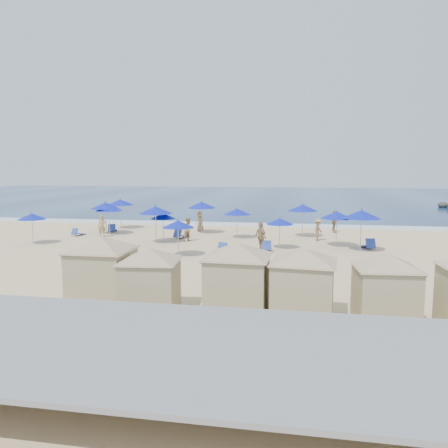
% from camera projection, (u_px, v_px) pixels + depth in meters
% --- Properties ---
extents(ground, '(160.00, 160.00, 0.00)m').
position_uv_depth(ground, '(215.00, 259.00, 25.44)').
color(ground, beige).
rests_on(ground, ground).
extents(ocean, '(160.00, 80.00, 0.06)m').
position_uv_depth(ocean, '(273.00, 197.00, 79.18)').
color(ocean, navy).
rests_on(ocean, ground).
extents(surf_line, '(160.00, 2.50, 0.08)m').
position_uv_depth(surf_line, '(247.00, 225.00, 40.58)').
color(surf_line, white).
rests_on(surf_line, ground).
extents(seawall, '(160.00, 6.10, 1.22)m').
position_uv_depth(seawall, '(122.00, 335.00, 12.16)').
color(seawall, gray).
rests_on(seawall, ground).
extents(trash_bin, '(1.05, 1.05, 0.84)m').
position_uv_depth(trash_bin, '(241.00, 278.00, 19.45)').
color(trash_bin, black).
rests_on(trash_bin, ground).
extents(cabana_0, '(4.69, 4.69, 2.94)m').
position_uv_depth(cabana_0, '(102.00, 262.00, 16.84)').
color(cabana_0, tan).
rests_on(cabana_0, ground).
extents(cabana_1, '(4.21, 4.21, 2.65)m').
position_uv_depth(cabana_1, '(150.00, 272.00, 15.86)').
color(cabana_1, tan).
rests_on(cabana_1, ground).
extents(cabana_2, '(4.64, 4.64, 2.91)m').
position_uv_depth(cabana_2, '(237.00, 269.00, 15.66)').
color(cabana_2, tan).
rests_on(cabana_2, ground).
extents(cabana_3, '(4.45, 4.45, 2.80)m').
position_uv_depth(cabana_3, '(303.00, 274.00, 15.18)').
color(cabana_3, tan).
rests_on(cabana_3, ground).
extents(cabana_4, '(4.22, 4.22, 2.66)m').
position_uv_depth(cabana_4, '(386.00, 280.00, 14.81)').
color(cabana_4, tan).
rests_on(cabana_4, ground).
extents(umbrella_0, '(2.33, 2.33, 2.65)m').
position_uv_depth(umbrella_0, '(105.00, 206.00, 34.86)').
color(umbrella_0, '#A5A8AD').
rests_on(umbrella_0, ground).
extents(umbrella_1, '(1.96, 1.96, 2.23)m').
position_uv_depth(umbrella_1, '(32.00, 216.00, 30.32)').
color(umbrella_1, '#A5A8AD').
rests_on(umbrella_1, ground).
extents(umbrella_2, '(2.16, 2.16, 2.46)m').
position_uv_depth(umbrella_2, '(109.00, 208.00, 34.58)').
color(umbrella_2, '#A5A8AD').
rests_on(umbrella_2, ground).
extents(umbrella_3, '(2.39, 2.39, 2.72)m').
position_uv_depth(umbrella_3, '(156.00, 210.00, 30.59)').
color(umbrella_3, '#A5A8AD').
rests_on(umbrella_3, ground).
extents(umbrella_4, '(2.35, 2.35, 2.67)m').
position_uv_depth(umbrella_4, '(202.00, 205.00, 35.20)').
color(umbrella_4, '#A5A8AD').
rests_on(umbrella_4, ground).
extents(umbrella_5, '(1.88, 1.88, 2.14)m').
position_uv_depth(umbrella_5, '(163.00, 216.00, 31.41)').
color(umbrella_5, '#A5A8AD').
rests_on(umbrella_5, ground).
extents(umbrella_6, '(1.98, 1.98, 2.26)m').
position_uv_depth(umbrella_6, '(178.00, 224.00, 26.07)').
color(umbrella_6, '#A5A8AD').
rests_on(umbrella_6, ground).
extents(umbrella_7, '(2.06, 2.06, 2.34)m').
position_uv_depth(umbrella_7, '(237.00, 212.00, 32.73)').
color(umbrella_7, '#A5A8AD').
rests_on(umbrella_7, ground).
extents(umbrella_8, '(1.83, 1.83, 2.09)m').
position_uv_depth(umbrella_8, '(280.00, 221.00, 28.52)').
color(umbrella_8, '#A5A8AD').
rests_on(umbrella_8, ground).
extents(umbrella_9, '(2.29, 2.29, 2.60)m').
position_uv_depth(umbrella_9, '(303.00, 208.00, 33.33)').
color(umbrella_9, '#A5A8AD').
rests_on(umbrella_9, ground).
extents(umbrella_10, '(2.18, 2.18, 2.48)m').
position_uv_depth(umbrella_10, '(337.00, 215.00, 29.22)').
color(umbrella_10, '#A5A8AD').
rests_on(umbrella_10, ground).
extents(umbrella_11, '(2.41, 2.41, 2.74)m').
position_uv_depth(umbrella_11, '(362.00, 214.00, 27.52)').
color(umbrella_11, '#A5A8AD').
rests_on(umbrella_11, ground).
extents(umbrella_12, '(2.34, 2.34, 2.67)m').
position_uv_depth(umbrella_12, '(120.00, 202.00, 38.05)').
color(umbrella_12, '#A5A8AD').
rests_on(umbrella_12, ground).
extents(beach_chair_0, '(0.82, 1.24, 0.63)m').
position_uv_depth(beach_chair_0, '(77.00, 233.00, 34.23)').
color(beach_chair_0, '#2A449A').
rests_on(beach_chair_0, ground).
extents(beach_chair_1, '(0.94, 1.42, 0.72)m').
position_uv_depth(beach_chair_1, '(112.00, 229.00, 36.21)').
color(beach_chair_1, '#2A449A').
rests_on(beach_chair_1, ground).
extents(beach_chair_2, '(1.10, 1.53, 0.77)m').
position_uv_depth(beach_chair_2, '(181.00, 235.00, 32.89)').
color(beach_chair_2, '#2A449A').
rests_on(beach_chair_2, ground).
extents(beach_chair_3, '(0.97, 1.44, 0.73)m').
position_uv_depth(beach_chair_3, '(225.00, 249.00, 27.27)').
color(beach_chair_3, '#2A449A').
rests_on(beach_chair_3, ground).
extents(beach_chair_4, '(0.78, 1.38, 0.72)m').
position_uv_depth(beach_chair_4, '(266.00, 247.00, 28.01)').
color(beach_chair_4, '#2A449A').
rests_on(beach_chair_4, ground).
extents(beach_chair_5, '(0.88, 1.47, 0.75)m').
position_uv_depth(beach_chair_5, '(369.00, 245.00, 28.61)').
color(beach_chair_5, '#2A449A').
rests_on(beach_chair_5, ground).
extents(beachgoer_0, '(0.71, 0.56, 1.69)m').
position_uv_depth(beachgoer_0, '(102.00, 226.00, 33.49)').
color(beachgoer_0, tan).
rests_on(beachgoer_0, ground).
extents(beachgoer_1, '(1.01, 1.06, 1.73)m').
position_uv_depth(beachgoer_1, '(189.00, 229.00, 31.54)').
color(beachgoer_1, tan).
rests_on(beachgoer_1, ground).
extents(beachgoer_2, '(1.05, 1.15, 1.88)m').
position_uv_depth(beachgoer_2, '(260.00, 237.00, 27.80)').
color(beachgoer_2, tan).
rests_on(beachgoer_2, ground).
extents(beachgoer_3, '(0.99, 1.22, 1.65)m').
position_uv_depth(beachgoer_3, '(318.00, 230.00, 31.70)').
color(beachgoer_3, tan).
rests_on(beachgoer_3, ground).
extents(beachgoer_4, '(0.99, 0.93, 1.70)m').
position_uv_depth(beachgoer_4, '(200.00, 221.00, 36.74)').
color(beachgoer_4, tan).
rests_on(beachgoer_4, ground).
extents(beachgoer_5, '(0.83, 1.17, 1.85)m').
position_uv_depth(beachgoer_5, '(334.00, 221.00, 35.86)').
color(beachgoer_5, tan).
rests_on(beachgoer_5, ground).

